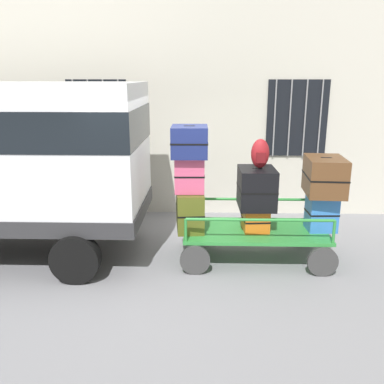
{
  "coord_description": "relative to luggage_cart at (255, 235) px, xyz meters",
  "views": [
    {
      "loc": [
        0.36,
        -5.99,
        2.81
      ],
      "look_at": [
        0.17,
        0.11,
        1.1
      ],
      "focal_mm": 38.66,
      "sensor_mm": 36.0,
      "label": 1
    }
  ],
  "objects": [
    {
      "name": "suitcase_left_top",
      "position": [
        -1.02,
        -0.03,
        1.48
      ],
      "size": [
        0.55,
        0.6,
        0.46
      ],
      "color": "navy",
      "rests_on": "suitcase_left_middle"
    },
    {
      "name": "suitcase_center_middle",
      "position": [
        1.02,
        0.03,
        0.96
      ],
      "size": [
        0.6,
        0.8,
        0.57
      ],
      "color": "brown",
      "rests_on": "suitcase_center_bottom"
    },
    {
      "name": "suitcase_midleft_middle",
      "position": [
        0.0,
        -0.0,
        0.77
      ],
      "size": [
        0.57,
        0.69,
        0.61
      ],
      "color": "black",
      "rests_on": "suitcase_midleft_bottom"
    },
    {
      "name": "suitcase_midleft_bottom",
      "position": [
        -0.0,
        -0.02,
        0.28
      ],
      "size": [
        0.42,
        0.45,
        0.37
      ],
      "color": "orange",
      "rests_on": "luggage_cart"
    },
    {
      "name": "suitcase_center_bottom",
      "position": [
        1.02,
        0.02,
        0.38
      ],
      "size": [
        0.46,
        0.41,
        0.58
      ],
      "color": "#3372C6",
      "rests_on": "luggage_cart"
    },
    {
      "name": "luggage_cart",
      "position": [
        0.0,
        0.0,
        0.0
      ],
      "size": [
        2.29,
        1.21,
        0.5
      ],
      "color": "#2D8438",
      "rests_on": "ground"
    },
    {
      "name": "backpack",
      "position": [
        0.03,
        -0.0,
        1.3
      ],
      "size": [
        0.27,
        0.22,
        0.44
      ],
      "color": "maroon",
      "rests_on": "suitcase_midleft_middle"
    },
    {
      "name": "building_wall",
      "position": [
        -1.16,
        2.43,
        2.09
      ],
      "size": [
        12.0,
        0.38,
        5.0
      ],
      "color": "beige",
      "rests_on": "ground"
    },
    {
      "name": "suitcase_left_bottom",
      "position": [
        -1.02,
        0.03,
        0.4
      ],
      "size": [
        0.48,
        0.76,
        0.61
      ],
      "color": "#4C5119",
      "rests_on": "luggage_cart"
    },
    {
      "name": "ground_plane",
      "position": [
        -1.16,
        -0.11,
        -0.4
      ],
      "size": [
        40.0,
        40.0,
        0.0
      ],
      "primitive_type": "plane",
      "color": "gray"
    },
    {
      "name": "suitcase_left_middle",
      "position": [
        -1.02,
        -0.0,
        0.98
      ],
      "size": [
        0.46,
        0.45,
        0.54
      ],
      "color": "#CC4C72",
      "rests_on": "suitcase_left_bottom"
    },
    {
      "name": "cart_railing",
      "position": [
        -0.0,
        0.0,
        0.39
      ],
      "size": [
        2.17,
        1.07,
        0.36
      ],
      "color": "#2D8438",
      "rests_on": "luggage_cart"
    }
  ]
}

